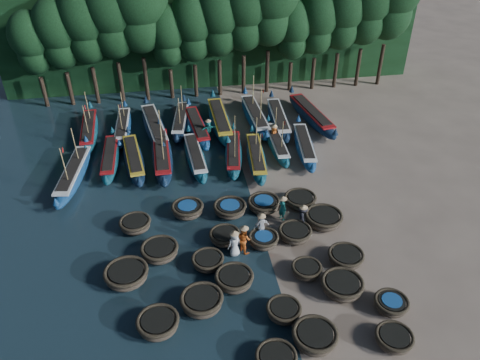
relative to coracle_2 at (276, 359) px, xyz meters
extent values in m
plane|color=gray|center=(1.21, 9.68, -0.37)|extent=(120.00, 120.00, 0.00)
cube|color=black|center=(1.21, 33.18, 4.63)|extent=(40.00, 3.00, 10.00)
ellipsoid|color=#4D4030|center=(0.00, 0.00, -0.08)|extent=(1.79, 1.79, 0.58)
torus|color=#372F20|center=(0.00, 0.00, 0.19)|extent=(1.91, 1.91, 0.18)
cylinder|color=black|center=(0.00, 0.00, 0.23)|extent=(1.46, 1.46, 0.05)
ellipsoid|color=#4D4030|center=(2.01, 0.77, -0.01)|extent=(2.67, 2.67, 0.73)
torus|color=#372F20|center=(2.01, 0.77, 0.34)|extent=(2.19, 2.19, 0.22)
cylinder|color=black|center=(2.01, 0.77, 0.38)|extent=(1.65, 1.65, 0.07)
ellipsoid|color=#4D4030|center=(5.66, 0.15, -0.08)|extent=(1.72, 1.72, 0.58)
torus|color=#372F20|center=(5.66, 0.15, 0.19)|extent=(1.82, 1.82, 0.17)
cylinder|color=black|center=(5.66, 0.15, 0.22)|extent=(1.38, 1.38, 0.05)
ellipsoid|color=#4D4030|center=(-5.15, 2.74, -0.02)|extent=(2.08, 2.08, 0.69)
torus|color=#372F20|center=(-5.15, 2.74, 0.30)|extent=(2.09, 2.09, 0.21)
cylinder|color=black|center=(-5.15, 2.74, 0.34)|extent=(1.58, 1.58, 0.06)
ellipsoid|color=#4D4030|center=(-2.96, 3.73, 0.00)|extent=(2.29, 2.29, 0.74)
torus|color=#372F20|center=(-2.96, 3.73, 0.35)|extent=(2.21, 2.21, 0.23)
cylinder|color=black|center=(-2.96, 3.73, 0.40)|extent=(1.67, 1.67, 0.07)
ellipsoid|color=#4D4030|center=(0.97, 2.54, -0.05)|extent=(1.78, 1.78, 0.63)
torus|color=#372F20|center=(0.97, 2.54, 0.24)|extent=(1.78, 1.78, 0.19)
cylinder|color=black|center=(0.97, 2.54, 0.28)|extent=(1.33, 1.33, 0.06)
ellipsoid|color=#4D4030|center=(4.37, 3.62, -0.02)|extent=(2.50, 2.50, 0.70)
torus|color=#372F20|center=(4.37, 3.62, 0.30)|extent=(2.26, 2.26, 0.21)
cylinder|color=black|center=(4.37, 3.62, 0.35)|extent=(1.72, 1.72, 0.06)
ellipsoid|color=#4D4030|center=(6.39, 2.10, -0.07)|extent=(1.90, 1.90, 0.60)
torus|color=#372F20|center=(6.39, 2.10, 0.22)|extent=(1.77, 1.77, 0.18)
cylinder|color=black|center=(6.39, 2.10, 0.25)|extent=(1.33, 1.33, 0.05)
cylinder|color=navy|center=(6.39, 2.10, 0.29)|extent=(1.02, 1.02, 0.04)
ellipsoid|color=#4D4030|center=(-6.76, 6.24, -0.01)|extent=(2.89, 2.89, 0.72)
torus|color=#372F20|center=(-6.76, 6.24, 0.32)|extent=(2.41, 2.41, 0.22)
cylinder|color=black|center=(-6.76, 6.24, 0.37)|extent=(1.84, 1.84, 0.07)
ellipsoid|color=#4D4030|center=(-2.35, 6.61, -0.06)|extent=(2.12, 2.12, 0.62)
torus|color=#372F20|center=(-2.35, 6.61, 0.23)|extent=(1.82, 1.82, 0.19)
cylinder|color=black|center=(-2.35, 6.61, 0.27)|extent=(1.37, 1.37, 0.06)
ellipsoid|color=#4D4030|center=(-1.12, 4.99, -0.02)|extent=(1.96, 1.96, 0.70)
torus|color=#372F20|center=(-1.12, 4.99, 0.31)|extent=(2.09, 2.09, 0.21)
cylinder|color=black|center=(-1.12, 4.99, 0.35)|extent=(1.57, 1.57, 0.06)
ellipsoid|color=#4D4030|center=(2.87, 5.10, -0.07)|extent=(1.59, 1.59, 0.59)
torus|color=#372F20|center=(2.87, 5.10, 0.21)|extent=(1.69, 1.69, 0.18)
cylinder|color=black|center=(2.87, 5.10, 0.24)|extent=(1.26, 1.26, 0.05)
ellipsoid|color=#4D4030|center=(5.31, 5.67, -0.06)|extent=(2.02, 2.02, 0.63)
torus|color=#372F20|center=(5.31, 5.67, 0.24)|extent=(2.05, 2.05, 0.19)
cylinder|color=black|center=(5.31, 5.67, 0.27)|extent=(1.56, 1.56, 0.06)
ellipsoid|color=#4D4030|center=(-4.96, 7.81, -0.01)|extent=(2.54, 2.54, 0.71)
torus|color=#372F20|center=(-4.96, 7.81, 0.32)|extent=(2.17, 2.17, 0.22)
cylinder|color=black|center=(-4.96, 7.81, 0.36)|extent=(1.64, 1.64, 0.06)
ellipsoid|color=#4D4030|center=(-1.14, 8.53, -0.07)|extent=(2.07, 2.07, 0.60)
torus|color=#372F20|center=(-1.14, 8.53, 0.21)|extent=(1.87, 1.87, 0.18)
cylinder|color=black|center=(-1.14, 8.53, 0.25)|extent=(1.41, 1.41, 0.05)
ellipsoid|color=#4D4030|center=(1.05, 7.82, -0.05)|extent=(1.86, 1.86, 0.65)
torus|color=#372F20|center=(1.05, 7.82, 0.25)|extent=(1.82, 1.82, 0.20)
cylinder|color=black|center=(1.05, 7.82, 0.29)|extent=(1.36, 1.36, 0.06)
cylinder|color=navy|center=(1.05, 7.82, 0.33)|extent=(1.05, 1.05, 0.04)
ellipsoid|color=#4D4030|center=(3.03, 8.12, -0.05)|extent=(1.99, 1.99, 0.64)
torus|color=#372F20|center=(3.03, 8.12, 0.25)|extent=(2.02, 2.02, 0.19)
cylinder|color=black|center=(3.03, 8.12, 0.29)|extent=(1.54, 1.54, 0.06)
ellipsoid|color=#4D4030|center=(5.11, 9.10, -0.01)|extent=(2.78, 2.78, 0.73)
torus|color=#372F20|center=(5.11, 9.10, 0.33)|extent=(2.38, 2.38, 0.22)
cylinder|color=black|center=(5.11, 9.10, 0.38)|extent=(1.81, 1.81, 0.07)
ellipsoid|color=#4D4030|center=(-6.38, 10.49, -0.05)|extent=(2.37, 2.37, 0.65)
torus|color=#372F20|center=(-6.38, 10.49, 0.26)|extent=(1.95, 1.95, 0.20)
cylinder|color=black|center=(-6.38, 10.49, 0.30)|extent=(1.47, 1.47, 0.06)
ellipsoid|color=#4D4030|center=(-3.13, 11.38, -0.01)|extent=(2.00, 2.00, 0.72)
torus|color=#372F20|center=(-3.13, 11.38, 0.33)|extent=(2.07, 2.07, 0.22)
cylinder|color=black|center=(-3.13, 11.38, 0.37)|extent=(1.55, 1.55, 0.07)
cylinder|color=navy|center=(-3.13, 11.38, 0.42)|extent=(1.19, 1.19, 0.04)
ellipsoid|color=#4D4030|center=(-0.45, 11.08, -0.04)|extent=(2.60, 2.60, 0.67)
torus|color=#372F20|center=(-0.45, 11.08, 0.28)|extent=(2.13, 2.13, 0.20)
cylinder|color=black|center=(-0.45, 11.08, 0.32)|extent=(1.62, 1.62, 0.06)
cylinder|color=navy|center=(-0.45, 11.08, 0.36)|extent=(1.25, 1.25, 0.04)
ellipsoid|color=#4D4030|center=(1.77, 11.20, -0.04)|extent=(2.19, 2.19, 0.67)
torus|color=#372F20|center=(1.77, 11.20, 0.28)|extent=(2.12, 2.12, 0.20)
cylinder|color=black|center=(1.77, 11.20, 0.32)|extent=(1.61, 1.61, 0.06)
cylinder|color=navy|center=(1.77, 11.20, 0.36)|extent=(1.24, 1.24, 0.04)
ellipsoid|color=#4D4030|center=(4.23, 11.28, -0.06)|extent=(2.26, 2.26, 0.62)
torus|color=#372F20|center=(4.23, 11.28, 0.23)|extent=(2.12, 2.12, 0.19)
cylinder|color=black|center=(4.23, 11.28, 0.27)|extent=(1.62, 1.62, 0.06)
ellipsoid|color=navy|center=(-10.76, 16.65, 0.14)|extent=(2.50, 8.24, 1.01)
cone|color=navy|center=(-10.24, 20.57, 0.80)|extent=(0.45, 0.45, 0.61)
cone|color=navy|center=(-11.27, 12.73, 0.74)|extent=(0.45, 0.45, 0.51)
cube|color=silver|center=(-10.76, 16.65, 0.56)|extent=(1.87, 6.37, 0.12)
cube|color=black|center=(-10.76, 16.65, 0.64)|extent=(1.49, 5.53, 0.10)
cylinder|color=#997F4C|center=(-10.50, 17.84, 1.76)|extent=(0.07, 0.24, 2.84)
cylinder|color=#997F4C|center=(-10.85, 15.13, 1.76)|extent=(0.07, 0.24, 2.84)
plane|color=red|center=(-10.70, 15.11, 3.00)|extent=(0.00, 0.36, 0.36)
ellipsoid|color=navy|center=(-8.38, 18.56, 0.08)|extent=(1.31, 7.16, 0.89)
cone|color=navy|center=(-8.36, 22.05, 0.66)|extent=(0.39, 0.39, 0.54)
cone|color=navy|center=(-8.39, 15.07, 0.61)|extent=(0.39, 0.39, 0.45)
cube|color=maroon|center=(-8.38, 18.56, 0.45)|extent=(0.96, 5.55, 0.11)
cube|color=black|center=(-8.38, 18.56, 0.52)|extent=(0.71, 4.83, 0.09)
ellipsoid|color=#10233C|center=(-6.63, 18.10, 0.10)|extent=(2.37, 7.72, 0.95)
cone|color=#10233C|center=(-7.13, 21.78, 0.72)|extent=(0.42, 0.42, 0.57)
cone|color=#10233C|center=(-6.14, 14.43, 0.67)|extent=(0.42, 0.42, 0.48)
cube|color=gold|center=(-6.63, 18.10, 0.50)|extent=(1.77, 5.97, 0.11)
cube|color=black|center=(-6.63, 18.10, 0.58)|extent=(1.42, 5.19, 0.10)
ellipsoid|color=#10233C|center=(-4.55, 18.20, 0.16)|extent=(1.69, 8.47, 1.06)
cone|color=#10233C|center=(-4.64, 22.31, 0.84)|extent=(0.46, 0.46, 0.63)
cone|color=#10233C|center=(-4.47, 14.09, 0.79)|extent=(0.46, 0.46, 0.53)
cube|color=maroon|center=(-4.55, 18.20, 0.60)|extent=(1.24, 6.56, 0.13)
cube|color=black|center=(-4.55, 18.20, 0.68)|extent=(0.94, 5.71, 0.11)
cylinder|color=#997F4C|center=(-4.47, 19.47, 1.84)|extent=(0.07, 0.25, 2.95)
cylinder|color=#997F4C|center=(-4.42, 16.62, 1.84)|extent=(0.07, 0.25, 2.95)
plane|color=red|center=(-4.26, 16.62, 3.13)|extent=(0.00, 0.37, 0.37)
ellipsoid|color=navy|center=(-2.10, 17.70, 0.09)|extent=(1.82, 7.49, 0.93)
cone|color=navy|center=(-2.34, 21.31, 0.69)|extent=(0.41, 0.41, 0.56)
cone|color=navy|center=(-1.86, 14.09, 0.65)|extent=(0.41, 0.41, 0.46)
cube|color=silver|center=(-2.10, 17.70, 0.48)|extent=(1.35, 5.80, 0.11)
cube|color=black|center=(-2.10, 17.70, 0.56)|extent=(1.05, 5.04, 0.09)
ellipsoid|color=navy|center=(0.80, 17.70, 0.08)|extent=(2.35, 7.29, 0.90)
cone|color=navy|center=(1.32, 21.16, 0.66)|extent=(0.39, 0.39, 0.54)
cone|color=navy|center=(0.28, 14.24, 0.62)|extent=(0.39, 0.39, 0.45)
cube|color=maroon|center=(0.80, 17.70, 0.45)|extent=(1.77, 5.64, 0.11)
cube|color=black|center=(0.80, 17.70, 0.53)|extent=(1.42, 4.90, 0.09)
cylinder|color=#997F4C|center=(1.05, 18.75, 1.51)|extent=(0.06, 0.21, 2.51)
cylinder|color=#997F4C|center=(0.69, 16.36, 1.51)|extent=(0.06, 0.21, 2.51)
plane|color=red|center=(0.82, 16.34, 2.61)|extent=(0.00, 0.31, 0.31)
ellipsoid|color=navy|center=(2.37, 16.86, 0.09)|extent=(2.01, 7.53, 0.93)
cone|color=navy|center=(2.70, 20.47, 0.70)|extent=(0.41, 0.41, 0.56)
cone|color=navy|center=(2.04, 13.25, 0.65)|extent=(0.41, 0.41, 0.46)
cube|color=gold|center=(2.37, 16.86, 0.48)|extent=(1.49, 5.83, 0.11)
cube|color=black|center=(2.37, 16.86, 0.56)|extent=(1.18, 5.06, 0.09)
cylinder|color=#997F4C|center=(2.57, 17.96, 1.58)|extent=(0.07, 0.22, 2.60)
cylinder|color=#997F4C|center=(2.34, 15.46, 1.58)|extent=(0.07, 0.22, 2.60)
plane|color=red|center=(2.48, 15.45, 2.71)|extent=(0.00, 0.33, 0.33)
ellipsoid|color=navy|center=(4.35, 18.64, 0.07)|extent=(1.41, 7.08, 0.88)
cone|color=navy|center=(4.42, 22.08, 0.64)|extent=(0.39, 0.39, 0.53)
cone|color=navy|center=(4.28, 15.20, 0.60)|extent=(0.39, 0.39, 0.44)
cube|color=silver|center=(4.35, 18.64, 0.44)|extent=(1.04, 5.49, 0.11)
cube|color=black|center=(4.35, 18.64, 0.51)|extent=(0.78, 4.78, 0.09)
cylinder|color=#997F4C|center=(4.46, 19.70, 1.48)|extent=(0.06, 0.21, 2.47)
cylinder|color=#997F4C|center=(4.41, 17.31, 1.48)|extent=(0.06, 0.21, 2.47)
plane|color=red|center=(4.54, 17.31, 2.56)|extent=(0.00, 0.31, 0.31)
ellipsoid|color=navy|center=(6.39, 17.87, 0.10)|extent=(2.31, 7.65, 0.94)
cone|color=navy|center=(6.86, 21.52, 0.71)|extent=(0.41, 0.41, 0.57)
cone|color=navy|center=(5.92, 14.23, 0.67)|extent=(0.41, 0.41, 0.47)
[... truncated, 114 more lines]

